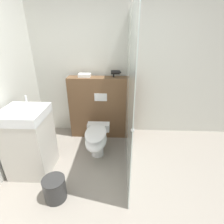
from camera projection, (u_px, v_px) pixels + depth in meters
name	position (u px, v px, depth m)	size (l,w,h in m)	color
ground_plane	(97.00, 214.00, 1.98)	(12.00, 12.00, 0.00)	gray
wall_back	(107.00, 69.00, 3.21)	(8.00, 0.06, 2.50)	silver
partition_panel	(102.00, 108.00, 3.28)	(1.18, 0.26, 1.16)	brown
shower_glass	(129.00, 94.00, 2.40)	(0.04, 1.83, 2.19)	silver
toilet	(97.00, 139.00, 2.77)	(0.38, 0.70, 0.50)	white
sink_vanity	(29.00, 141.00, 2.43)	(0.56, 0.55, 1.11)	beige
hair_drier	(116.00, 72.00, 3.02)	(0.18, 0.07, 0.12)	black
folded_towel	(85.00, 75.00, 3.05)	(0.21, 0.14, 0.06)	white
waste_bin	(55.00, 189.00, 2.11)	(0.27, 0.27, 0.30)	#2D2D2D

